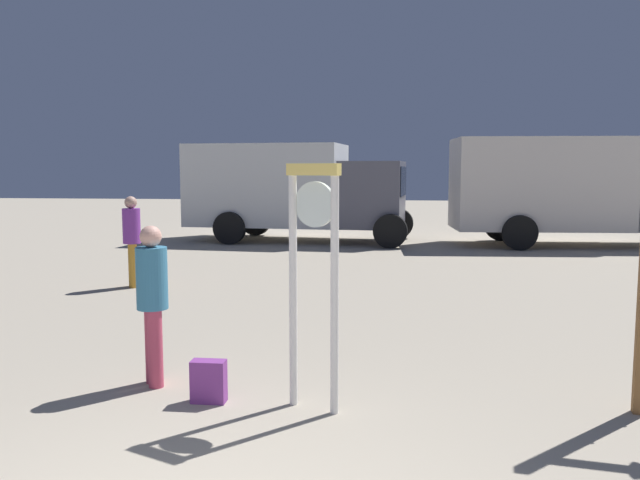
# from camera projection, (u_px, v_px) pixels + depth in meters

# --- Properties ---
(standing_clock) EXTENTS (0.48, 0.27, 2.12)m
(standing_clock) POSITION_uv_depth(u_px,v_px,m) (314.00, 260.00, 5.45)
(standing_clock) COLOR white
(standing_clock) RESTS_ON ground_plane
(person_near_clock) EXTENTS (0.30, 0.30, 1.55)m
(person_near_clock) POSITION_uv_depth(u_px,v_px,m) (152.00, 297.00, 6.12)
(person_near_clock) COLOR #BF415B
(person_near_clock) RESTS_ON ground_plane
(backpack) EXTENTS (0.31, 0.19, 0.38)m
(backpack) POSITION_uv_depth(u_px,v_px,m) (209.00, 382.00, 5.73)
(backpack) COLOR #80378B
(backpack) RESTS_ON ground_plane
(person_distant) EXTENTS (0.31, 0.31, 1.60)m
(person_distant) POSITION_uv_depth(u_px,v_px,m) (132.00, 237.00, 11.25)
(person_distant) COLOR gold
(person_distant) RESTS_ON ground_plane
(box_truck_near) EXTENTS (6.53, 3.14, 2.77)m
(box_truck_near) POSITION_uv_depth(u_px,v_px,m) (291.00, 188.00, 18.50)
(box_truck_near) COLOR silver
(box_truck_near) RESTS_ON ground_plane
(box_truck_far) EXTENTS (6.74, 2.75, 2.90)m
(box_truck_far) POSITION_uv_depth(u_px,v_px,m) (569.00, 187.00, 17.33)
(box_truck_far) COLOR beige
(box_truck_far) RESTS_ON ground_plane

